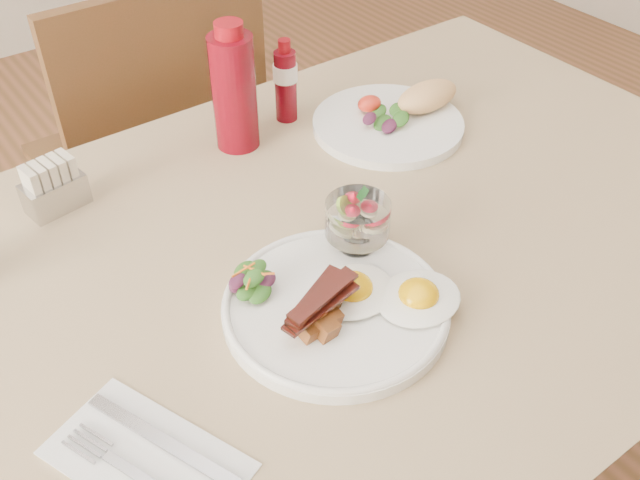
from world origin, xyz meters
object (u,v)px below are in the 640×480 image
(chair_far, at_px, (157,157))
(second_plate, at_px, (397,116))
(sugar_caddy, at_px, (54,188))
(hot_sauce_bottle, at_px, (286,82))
(table, at_px, (346,282))
(fruit_cup, at_px, (357,219))
(main_plate, at_px, (336,308))
(ketchup_bottle, at_px, (234,90))

(chair_far, relative_size, second_plate, 3.37)
(sugar_caddy, bearing_deg, hot_sauce_bottle, -7.51)
(table, relative_size, fruit_cup, 15.50)
(chair_far, height_order, hot_sauce_bottle, chair_far)
(table, distance_m, hot_sauce_bottle, 0.37)
(table, relative_size, main_plate, 4.75)
(second_plate, relative_size, ketchup_bottle, 1.33)
(chair_far, distance_m, second_plate, 0.59)
(second_plate, height_order, ketchup_bottle, ketchup_bottle)
(fruit_cup, relative_size, ketchup_bottle, 0.41)
(table, xyz_separation_m, fruit_cup, (-0.02, -0.04, 0.15))
(main_plate, xyz_separation_m, ketchup_bottle, (0.10, 0.40, 0.09))
(table, relative_size, sugar_caddy, 14.42)
(hot_sauce_bottle, bearing_deg, table, -109.42)
(chair_far, bearing_deg, fruit_cup, -91.29)
(second_plate, relative_size, sugar_caddy, 2.99)
(hot_sauce_bottle, xyz_separation_m, sugar_caddy, (-0.41, -0.01, -0.04))
(main_plate, relative_size, second_plate, 1.01)
(fruit_cup, relative_size, sugar_caddy, 0.93)
(main_plate, height_order, sugar_caddy, sugar_caddy)
(chair_far, bearing_deg, second_plate, -62.81)
(table, relative_size, hot_sauce_bottle, 9.25)
(table, xyz_separation_m, main_plate, (-0.10, -0.11, 0.10))
(fruit_cup, xyz_separation_m, second_plate, (0.26, 0.22, -0.05))
(table, distance_m, second_plate, 0.32)
(chair_far, height_order, fruit_cup, chair_far)
(second_plate, bearing_deg, main_plate, -140.54)
(table, distance_m, chair_far, 0.68)
(table, height_order, hot_sauce_bottle, hot_sauce_bottle)
(ketchup_bottle, xyz_separation_m, hot_sauce_bottle, (0.11, 0.02, -0.03))
(main_plate, xyz_separation_m, second_plate, (0.35, 0.29, 0.01))
(ketchup_bottle, height_order, sugar_caddy, ketchup_bottle)
(main_plate, distance_m, fruit_cup, 0.12)
(main_plate, xyz_separation_m, fruit_cup, (0.09, 0.07, 0.06))
(table, relative_size, ketchup_bottle, 6.39)
(main_plate, bearing_deg, ketchup_bottle, 75.60)
(ketchup_bottle, bearing_deg, main_plate, -104.40)
(table, distance_m, ketchup_bottle, 0.35)
(fruit_cup, distance_m, hot_sauce_bottle, 0.37)
(chair_far, bearing_deg, sugar_caddy, -129.59)
(chair_far, distance_m, hot_sauce_bottle, 0.47)
(chair_far, bearing_deg, ketchup_bottle, -89.92)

